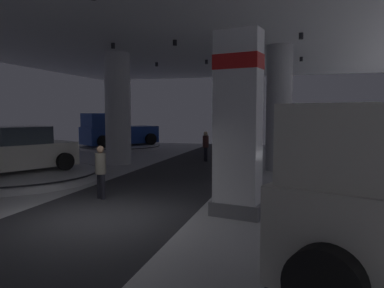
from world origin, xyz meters
The scene contains 12 objects.
ground centered at (0.00, 0.00, -0.02)m, with size 24.00×44.00×0.06m.
column_left centered at (-3.95, 8.98, 2.75)m, with size 1.27×1.27×5.50m.
column_right centered at (3.90, 8.99, 2.75)m, with size 1.13×1.13×5.50m.
brand_sign_pylon centered at (3.25, 1.14, 2.32)m, with size 1.37×0.89×4.51m.
display_platform_deep_left centered at (-7.51, 16.24, 0.14)m, with size 5.68×5.68×0.25m.
pickup_truck_deep_left centered at (-7.70, 15.98, 1.18)m, with size 4.77×5.54×2.30m.
display_platform_deep_right centered at (6.62, 15.39, 0.20)m, with size 4.87×4.87×0.36m.
display_car_deep_right centered at (6.59, 15.40, 1.12)m, with size 4.53×3.11×1.71m.
display_platform_mid_left centered at (-5.51, 3.72, 0.18)m, with size 6.01×6.01×0.33m.
display_car_mid_left centered at (-5.50, 3.75, 1.10)m, with size 3.57×4.56×1.71m.
visitor_walking_near centered at (0.08, 11.02, 0.91)m, with size 0.32×0.32×1.59m.
visitor_walking_far centered at (-0.92, 1.89, 0.91)m, with size 0.32×0.32×1.59m.
Camera 1 is at (4.57, -7.71, 2.54)m, focal length 34.28 mm.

